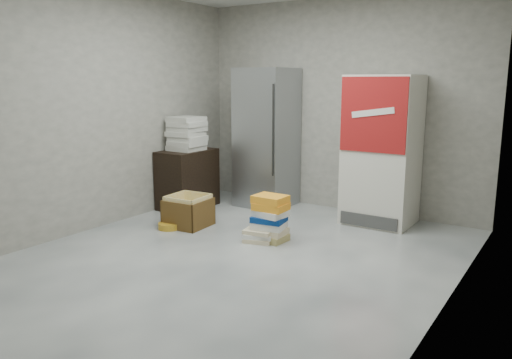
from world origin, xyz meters
The scene contains 10 objects.
ground centered at (0.00, 0.00, 0.00)m, with size 5.00×5.00×0.00m, color silver.
room_shell centered at (0.00, 0.00, 1.80)m, with size 4.04×5.04×2.82m.
steel_fridge centered at (-0.90, 2.13, 0.95)m, with size 0.70×0.72×1.90m.
coke_cooler centered at (0.75, 2.12, 0.90)m, with size 0.80×0.73×1.80m.
wood_shelf centered at (-1.73, 1.40, 0.40)m, with size 0.50×0.80×0.80m, color black.
supply_box_stack centered at (-1.72, 1.40, 1.03)m, with size 0.43×0.43×0.45m.
phonebook_stack_main centered at (0.00, 0.77, 0.26)m, with size 0.39×0.33×0.51m.
phonebook_stack_side centered at (-0.08, 0.67, 0.07)m, with size 0.37×0.33×0.14m.
cardboard_box centered at (-1.12, 0.71, 0.16)m, with size 0.50×0.50×0.38m.
bucket_lid centered at (-1.23, 0.49, 0.04)m, with size 0.27×0.27×0.07m, color #BF8C20.
Camera 1 is at (2.77, -3.71, 1.74)m, focal length 35.00 mm.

